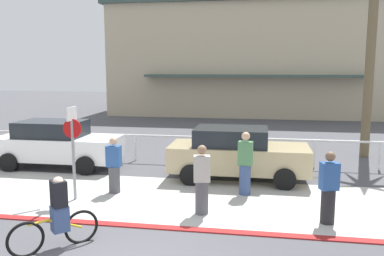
% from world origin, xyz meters
% --- Properties ---
extents(ground_plane, '(80.00, 80.00, 0.00)m').
position_xyz_m(ground_plane, '(0.00, 10.00, 0.00)').
color(ground_plane, '#4C4C51').
extents(sidewalk_strip, '(44.00, 4.00, 0.02)m').
position_xyz_m(sidewalk_strip, '(0.00, 4.20, 0.01)').
color(sidewalk_strip, beige).
rests_on(sidewalk_strip, ground).
extents(curb_paint, '(44.00, 0.24, 0.03)m').
position_xyz_m(curb_paint, '(0.00, 2.20, 0.01)').
color(curb_paint, maroon).
rests_on(curb_paint, ground).
extents(building_backdrop, '(21.83, 12.52, 8.55)m').
position_xyz_m(building_backdrop, '(1.96, 27.55, 4.29)').
color(building_backdrop, '#BCAD8E').
rests_on(building_backdrop, ground).
extents(rail_fence, '(22.36, 0.08, 1.04)m').
position_xyz_m(rail_fence, '(0.00, 8.50, 0.83)').
color(rail_fence, white).
rests_on(rail_fence, ground).
extents(stop_sign_bike_lane, '(0.52, 0.56, 2.56)m').
position_xyz_m(stop_sign_bike_lane, '(-2.45, 3.71, 1.68)').
color(stop_sign_bike_lane, gray).
rests_on(stop_sign_bike_lane, ground).
extents(palm_tree_2, '(3.43, 3.02, 7.96)m').
position_xyz_m(palm_tree_2, '(6.69, 10.74, 5.90)').
color(palm_tree_2, brown).
rests_on(palm_tree_2, ground).
extents(car_white_1, '(4.40, 2.02, 1.69)m').
position_xyz_m(car_white_1, '(-4.70, 7.05, 0.87)').
color(car_white_1, white).
rests_on(car_white_1, ground).
extents(car_tan_2, '(4.40, 2.02, 1.69)m').
position_xyz_m(car_tan_2, '(1.79, 6.47, 0.87)').
color(car_tan_2, tan).
rests_on(car_tan_2, ground).
extents(cyclist_yellow_0, '(1.34, 1.32, 1.50)m').
position_xyz_m(cyclist_yellow_0, '(-1.45, 0.87, 0.69)').
color(cyclist_yellow_0, black).
rests_on(cyclist_yellow_0, ground).
extents(pedestrian_0, '(0.41, 0.33, 1.63)m').
position_xyz_m(pedestrian_0, '(-1.60, 4.48, 0.75)').
color(pedestrian_0, '#4C4C51').
rests_on(pedestrian_0, ground).
extents(pedestrian_1, '(0.44, 0.37, 1.74)m').
position_xyz_m(pedestrian_1, '(1.12, 3.21, 0.81)').
color(pedestrian_1, '#4C4C51').
rests_on(pedestrian_1, ground).
extents(pedestrian_2, '(0.45, 0.39, 1.72)m').
position_xyz_m(pedestrian_2, '(4.08, 3.08, 0.79)').
color(pedestrian_2, '#232326').
rests_on(pedestrian_2, ground).
extents(pedestrian_3, '(0.43, 0.35, 1.81)m').
position_xyz_m(pedestrian_3, '(2.11, 4.93, 0.85)').
color(pedestrian_3, '#384C7A').
rests_on(pedestrian_3, ground).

